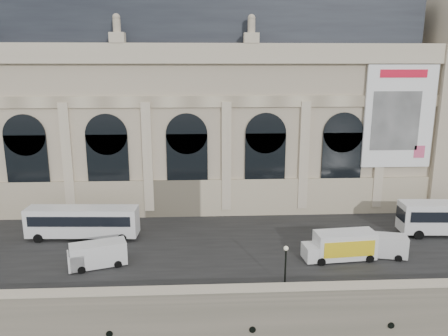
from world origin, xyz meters
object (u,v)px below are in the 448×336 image
object	(u,v)px
van_b	(95,255)
van_c	(377,245)
lamp_right	(285,268)
bus_left	(83,221)
box_truck	(341,246)

from	to	relation	value
van_b	van_c	distance (m)	28.77
van_b	lamp_right	world-z (taller)	lamp_right
bus_left	van_c	distance (m)	32.45
box_truck	van_c	bearing A→B (deg)	8.17
van_b	van_c	bearing A→B (deg)	2.13
bus_left	lamp_right	world-z (taller)	lamp_right
van_b	box_truck	size ratio (longest dim) A/B	0.79
bus_left	lamp_right	bearing A→B (deg)	-31.48
bus_left	lamp_right	distance (m)	24.52
bus_left	van_b	distance (m)	8.09
van_b	lamp_right	distance (m)	18.66
bus_left	box_truck	distance (m)	28.61
box_truck	lamp_right	bearing A→B (deg)	-139.43
van_c	lamp_right	world-z (taller)	lamp_right
bus_left	box_truck	world-z (taller)	bus_left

